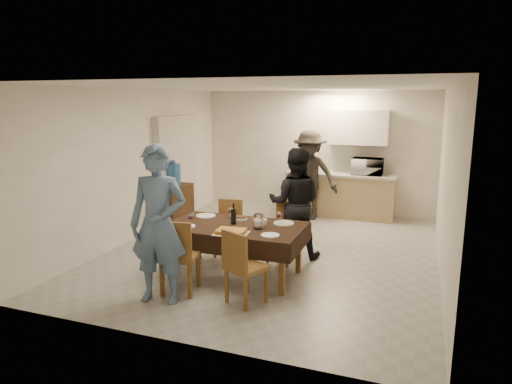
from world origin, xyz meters
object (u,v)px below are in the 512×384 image
wine_bottle (233,214)px  person_near (158,225)px  savoury_tart (231,232)px  microwave (367,166)px  person_kitchen (309,175)px  console (174,206)px  person_far (295,203)px  dining_table (236,228)px  water_pitcher (258,221)px  water_jug (173,175)px

wine_bottle → person_near: 1.21m
savoury_tart → microwave: size_ratio=0.71×
wine_bottle → person_kitchen: person_kitchen is taller
microwave → person_near: person_near is taller
console → person_kitchen: 2.76m
microwave → person_far: size_ratio=0.36×
dining_table → wine_bottle: bearing=134.9°
water_pitcher → person_far: person_far is taller
microwave → person_kitchen: bearing=22.3°
console → person_near: 3.44m
savoury_tart → person_near: bearing=-134.1°
water_jug → person_far: size_ratio=0.25×
person_near → console: bearing=106.7°
water_jug → wine_bottle: (2.06, -1.91, -0.13)m
console → water_pitcher: size_ratio=4.23×
person_near → person_far: 2.37m
water_pitcher → console: bearing=140.7°
person_far → water_jug: bearing=-29.3°
water_pitcher → person_kitchen: (-0.14, 3.42, 0.08)m
microwave → person_near: (-1.86, -4.87, -0.12)m
savoury_tart → dining_table: bearing=104.7°
water_jug → person_kitchen: person_kitchen is taller
person_kitchen → person_near: bearing=-99.8°
water_pitcher → microwave: 4.00m
dining_table → person_far: (0.55, 1.05, 0.16)m
console → water_jug: water_jug is taller
console → savoury_tart: 3.24m
wine_bottle → water_pitcher: bearing=-14.0°
savoury_tart → microwave: (1.21, 4.20, 0.33)m
dining_table → water_jug: water_jug is taller
savoury_tart → person_far: size_ratio=0.25×
wine_bottle → person_far: (0.60, 1.00, -0.02)m
person_near → person_far: person_near is taller
savoury_tart → person_kitchen: size_ratio=0.24×
savoury_tart → person_near: size_ratio=0.23×
water_pitcher → person_near: person_near is taller
dining_table → person_far: 1.20m
console → wine_bottle: size_ratio=2.87×
wine_bottle → microwave: (1.36, 3.77, 0.21)m
dining_table → wine_bottle: 0.19m
person_kitchen → dining_table: bearing=-93.6°
microwave → person_far: 2.88m
microwave → person_kitchen: person_kitchen is taller
savoury_tart → water_pitcher: bearing=52.9°
person_far → microwave: bearing=-115.7°
microwave → water_pitcher: bearing=76.1°
dining_table → microwave: 4.06m
console → person_near: (1.56, -3.01, 0.56)m
wine_bottle → savoury_tart: bearing=-70.8°
person_near → wine_bottle: bearing=55.0°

